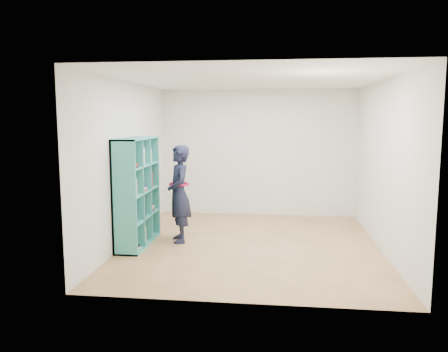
# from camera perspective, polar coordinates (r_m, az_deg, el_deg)

# --- Properties ---
(floor) EXTENTS (4.50, 4.50, 0.00)m
(floor) POSITION_cam_1_polar(r_m,az_deg,el_deg) (7.09, 3.54, -8.94)
(floor) COLOR olive
(floor) RESTS_ON ground
(ceiling) EXTENTS (4.50, 4.50, 0.00)m
(ceiling) POSITION_cam_1_polar(r_m,az_deg,el_deg) (6.83, 3.72, 12.47)
(ceiling) COLOR white
(ceiling) RESTS_ON wall_back
(wall_left) EXTENTS (0.02, 4.50, 2.60)m
(wall_left) POSITION_cam_1_polar(r_m,az_deg,el_deg) (7.23, -12.41, 1.72)
(wall_left) COLOR silver
(wall_left) RESTS_ON floor
(wall_right) EXTENTS (0.02, 4.50, 2.60)m
(wall_right) POSITION_cam_1_polar(r_m,az_deg,el_deg) (7.02, 20.15, 1.26)
(wall_right) COLOR silver
(wall_right) RESTS_ON floor
(wall_back) EXTENTS (4.00, 0.02, 2.60)m
(wall_back) POSITION_cam_1_polar(r_m,az_deg,el_deg) (9.08, 4.42, 3.03)
(wall_back) COLOR silver
(wall_back) RESTS_ON floor
(wall_front) EXTENTS (4.00, 0.02, 2.60)m
(wall_front) POSITION_cam_1_polar(r_m,az_deg,el_deg) (4.61, 2.06, -1.33)
(wall_front) COLOR silver
(wall_front) RESTS_ON floor
(bookshelf) EXTENTS (0.37, 1.28, 1.71)m
(bookshelf) POSITION_cam_1_polar(r_m,az_deg,el_deg) (7.07, -11.47, -2.09)
(bookshelf) COLOR teal
(bookshelf) RESTS_ON floor
(person) EXTENTS (0.56, 0.67, 1.59)m
(person) POSITION_cam_1_polar(r_m,az_deg,el_deg) (7.13, -5.88, -2.33)
(person) COLOR black
(person) RESTS_ON floor
(smartphone) EXTENTS (0.04, 0.09, 0.12)m
(smartphone) POSITION_cam_1_polar(r_m,az_deg,el_deg) (7.18, -7.19, -1.44)
(smartphone) COLOR silver
(smartphone) RESTS_ON person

